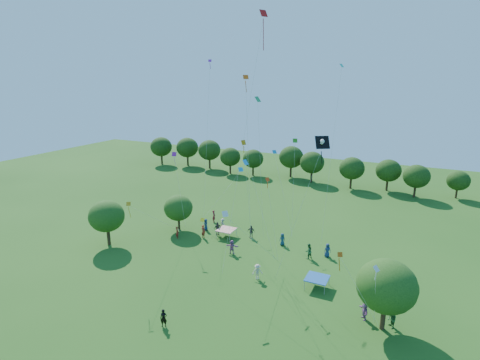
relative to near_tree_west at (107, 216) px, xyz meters
name	(u,v)px	position (x,y,z in m)	size (l,w,h in m)	color
near_tree_west	(107,216)	(0.00, 0.00, 0.00)	(4.38, 4.38, 5.81)	#422B19
near_tree_north	(178,208)	(5.22, 7.91, -0.63)	(3.94, 3.94, 4.98)	#422B19
near_tree_east	(387,286)	(32.98, -2.51, 0.21)	(4.88, 4.88, 6.24)	#422B19
treeline	(322,163)	(17.22, 40.41, 0.26)	(88.01, 8.77, 6.77)	#422B19
tent_red_stripe	(226,230)	(12.33, 8.55, -2.79)	(2.20, 2.20, 1.10)	red
tent_blue	(317,278)	(26.37, 1.46, -2.79)	(2.20, 2.20, 1.10)	#164D94
man_in_black	(164,318)	(16.21, -10.25, -3.03)	(0.60, 0.38, 1.60)	black
crowd_person_0	(327,250)	(25.76, 8.62, -2.99)	(0.83, 0.45, 1.68)	navy
crowd_person_1	(203,231)	(9.71, 7.00, -2.93)	(0.67, 0.43, 1.80)	maroon
crowd_person_2	(392,319)	(33.67, -2.02, -3.03)	(0.79, 0.43, 1.60)	#275C2A
crowd_person_3	(257,272)	(20.31, 0.38, -2.98)	(1.10, 0.50, 1.69)	beige
crowd_person_4	(251,232)	(15.41, 9.69, -2.96)	(1.02, 0.47, 1.75)	#493C3A
crowd_person_5	(364,311)	(31.40, -1.78, -3.04)	(1.47, 0.52, 1.57)	#995995
crowd_person_6	(282,239)	(19.90, 9.34, -3.03)	(0.79, 0.43, 1.60)	#1B364F
crowd_person_7	(177,232)	(6.69, 5.38, -3.01)	(0.61, 0.39, 1.64)	maroon
crowd_person_8	(308,251)	(23.85, 7.25, -2.90)	(0.91, 0.49, 1.85)	#275C31
crowd_person_9	(223,224)	(10.59, 10.80, -3.07)	(1.00, 0.45, 1.53)	#B8A393
crowd_person_10	(218,228)	(10.99, 8.61, -2.90)	(1.09, 0.50, 1.86)	#3B332F
crowd_person_11	(232,247)	(15.21, 4.51, -2.96)	(1.61, 0.58, 1.73)	#9F5C8B
crowd_person_12	(206,225)	(8.68, 9.37, -3.02)	(0.80, 0.43, 1.62)	navy
crowd_person_13	(214,216)	(8.27, 12.38, -2.91)	(0.69, 0.44, 1.84)	maroon
pirate_kite	(321,145)	(26.26, 0.42, 10.90)	(4.34, 1.77, 14.19)	black
red_high_kite	(256,62)	(18.54, 3.60, 18.17)	(1.57, 7.52, 25.67)	red
small_kite_0	(347,270)	(30.14, -5.38, 2.41)	(3.46, 1.52, 6.41)	#C2470B
small_kite_1	(247,120)	(17.15, 4.47, 12.25)	(0.67, 2.47, 19.46)	#EB4F0C
small_kite_2	(206,223)	(13.05, 2.15, 0.61)	(0.98, 5.27, 4.00)	yellow
small_kite_3	(294,160)	(20.40, 11.48, 6.87)	(1.18, 2.94, 11.93)	#277815
small_kite_4	(278,168)	(17.89, 12.52, 5.36)	(4.22, 3.71, 10.03)	#127BB8
small_kite_5	(176,165)	(5.90, 6.84, 5.67)	(1.86, 0.56, 9.91)	#92188C
small_kite_6	(376,277)	(32.25, -5.11, 2.22)	(0.50, 1.45, 5.68)	silver
small_kite_7	(336,117)	(24.93, 12.42, 12.27)	(0.50, 4.95, 20.75)	#0CB996
small_kite_8	(270,197)	(20.74, 2.37, 4.67)	(1.45, 0.72, 9.33)	#F73D0E
small_kite_9	(250,169)	(18.84, 1.62, 7.69)	(3.21, 1.98, 13.17)	orange
small_kite_10	(143,213)	(8.51, -3.04, 2.81)	(1.41, 10.62, 7.28)	orange
small_kite_11	(259,125)	(17.21, 7.59, 11.45)	(1.22, 0.79, 17.13)	#1A9047
small_kite_12	(246,175)	(17.58, 3.47, 6.41)	(0.63, 3.04, 10.76)	#1691E2
small_kite_13	(208,109)	(7.35, 12.94, 12.48)	(1.35, 4.76, 21.60)	purple
small_kite_14	(234,222)	(18.81, -1.96, 3.14)	(3.75, 6.04, 7.00)	silver
small_kite_15	(236,176)	(11.76, 12.67, 3.56)	(4.65, 4.04, 7.21)	#0D87CA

